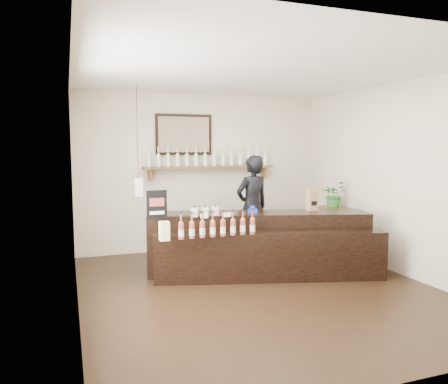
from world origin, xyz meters
TOP-DOWN VIEW (x-y plane):
  - ground at (0.00, 0.00)m, footprint 5.00×5.00m
  - room_shell at (0.00, 0.00)m, footprint 5.00×5.00m
  - back_wall_decor at (-0.14, 2.37)m, footprint 2.66×0.96m
  - counter at (0.31, 0.58)m, footprint 3.27×1.72m
  - promo_sign at (-1.20, 0.65)m, footprint 0.28×0.03m
  - paper_bag at (1.16, 0.61)m, footprint 0.15×0.12m
  - tape_dispenser at (0.20, 0.66)m, footprint 0.14×0.07m
  - side_cabinet at (2.00, 1.29)m, footprint 0.57×0.67m
  - potted_plant at (2.00, 1.29)m, footprint 0.51×0.48m
  - shopkeeper at (0.58, 1.55)m, footprint 0.80×0.62m

SIDE VIEW (x-z plane):
  - ground at x=0.00m, z-range 0.00..0.00m
  - side_cabinet at x=2.00m, z-range 0.00..0.82m
  - counter at x=0.31m, z-range -0.10..0.95m
  - tape_dispenser at x=0.20m, z-range 0.89..1.00m
  - shopkeeper at x=0.58m, z-range 0.00..1.95m
  - potted_plant at x=2.00m, z-range 0.82..1.27m
  - paper_bag at x=1.16m, z-range 0.90..1.23m
  - promo_sign at x=-1.20m, z-range 0.90..1.29m
  - room_shell at x=0.00m, z-range -0.80..4.20m
  - back_wall_decor at x=-0.14m, z-range 0.91..2.60m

